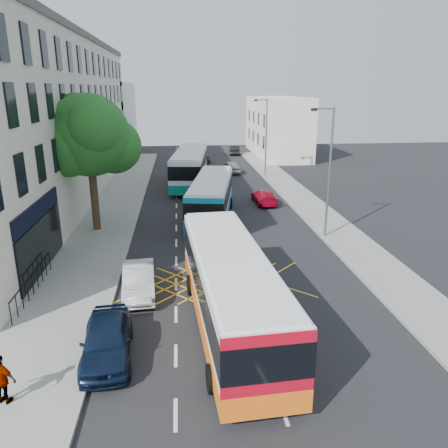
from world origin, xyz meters
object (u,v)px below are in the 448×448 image
object	(u,v)px
lamp_near	(328,167)
bus_near	(230,288)
pedestrian_far	(2,379)
distant_car_silver	(231,167)
red_hatchback	(264,197)
distant_car_dark	(234,150)
bus_far	(190,167)
distant_car_grey	(199,156)
parked_car_silver	(139,280)
bus_mid	(212,198)
lamp_far	(265,134)
street_tree	(89,136)
parked_car_blue	(107,339)
motorbike	(251,353)

from	to	relation	value
lamp_near	bus_near	world-z (taller)	lamp_near
pedestrian_far	distant_car_silver	bearing A→B (deg)	-87.74
red_hatchback	pedestrian_far	bearing A→B (deg)	60.11
red_hatchback	distant_car_dark	distance (m)	28.08
red_hatchback	pedestrian_far	xyz separation A→B (m)	(-12.37, -23.10, 0.38)
bus_far	distant_car_grey	size ratio (longest dim) A/B	2.35
parked_car_silver	distant_car_grey	xyz separation A→B (m)	(4.61, 37.68, 0.06)
bus_mid	parked_car_silver	xyz separation A→B (m)	(-4.30, -11.88, -0.92)
distant_car_silver	bus_mid	bearing A→B (deg)	72.64
bus_near	bus_mid	xyz separation A→B (m)	(0.41, 15.23, -0.11)
lamp_far	distant_car_silver	xyz separation A→B (m)	(-3.27, 2.94, -3.94)
lamp_far	pedestrian_far	bearing A→B (deg)	-113.02
distant_car_grey	distant_car_silver	bearing A→B (deg)	-73.21
bus_mid	bus_far	xyz separation A→B (m)	(-1.23, 11.89, 0.21)
bus_mid	parked_car_silver	bearing A→B (deg)	-100.15
bus_near	distant_car_dark	xyz separation A→B (m)	(6.13, 47.21, -1.04)
lamp_far	parked_car_silver	bearing A→B (deg)	-112.47
street_tree	bus_near	world-z (taller)	street_tree
street_tree	pedestrian_far	distance (m)	17.90
parked_car_blue	distant_car_grey	xyz separation A→B (m)	(5.31, 42.70, 0.01)
lamp_far	distant_car_silver	size ratio (longest dim) A/B	2.00
lamp_near	distant_car_silver	xyz separation A→B (m)	(-3.27, 22.94, -3.94)
street_tree	motorbike	world-z (taller)	street_tree
parked_car_silver	distant_car_dark	size ratio (longest dim) A/B	1.03
distant_car_dark	street_tree	bearing A→B (deg)	73.27
distant_car_grey	bus_mid	bearing A→B (deg)	-96.04
street_tree	bus_near	distance (m)	15.81
bus_mid	distant_car_silver	distance (m)	18.25
lamp_near	parked_car_silver	bearing A→B (deg)	-148.41
bus_mid	motorbike	bearing A→B (deg)	-80.59
street_tree	bus_near	xyz separation A→B (m)	(7.50, -13.14, -4.60)
bus_near	motorbike	distance (m)	3.31
parked_car_blue	distant_car_grey	distance (m)	43.03
bus_far	pedestrian_far	world-z (taller)	bus_far
lamp_near	bus_mid	xyz separation A→B (m)	(-6.80, 5.06, -3.03)
lamp_near	bus_far	xyz separation A→B (m)	(-8.02, 16.95, -2.82)
parked_car_blue	distant_car_silver	size ratio (longest dim) A/B	1.06
bus_near	bus_mid	distance (m)	15.24
lamp_near	parked_car_blue	size ratio (longest dim) A/B	1.88
street_tree	parked_car_blue	distance (m)	16.09
bus_near	red_hatchback	xyz separation A→B (m)	(5.08, 19.16, -1.11)
street_tree	red_hatchback	world-z (taller)	street_tree
bus_near	parked_car_blue	world-z (taller)	bus_near
parked_car_silver	red_hatchback	xyz separation A→B (m)	(8.97, 15.81, -0.09)
lamp_far	distant_car_silver	world-z (taller)	lamp_far
lamp_far	bus_far	xyz separation A→B (m)	(-8.02, -3.05, -2.82)
street_tree	bus_near	bearing A→B (deg)	-60.29
motorbike	distant_car_dark	xyz separation A→B (m)	(5.82, 50.39, -0.17)
parked_car_silver	distant_car_silver	distance (m)	30.78
distant_car_dark	parked_car_blue	bearing A→B (deg)	82.71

